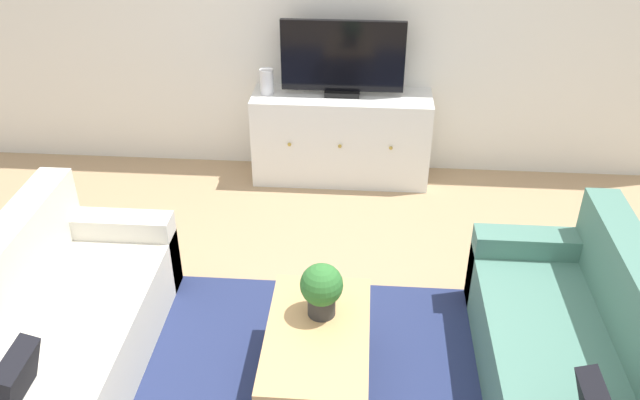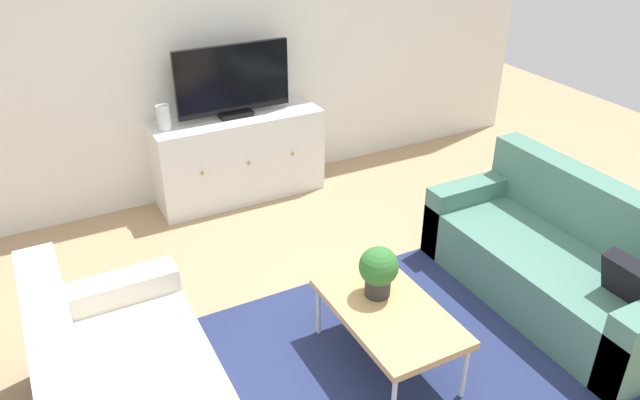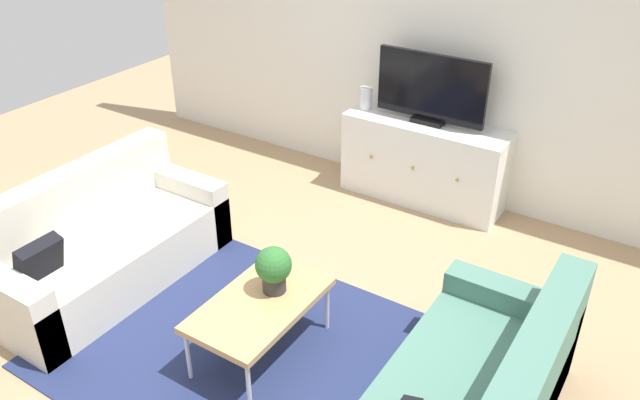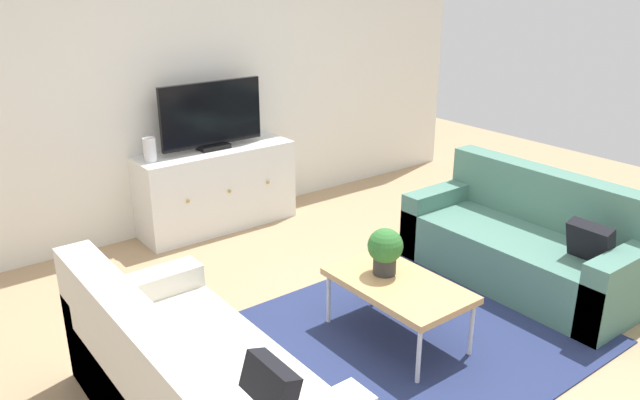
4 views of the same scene
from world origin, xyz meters
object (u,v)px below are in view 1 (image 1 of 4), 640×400
couch_left_side (48,336)px  flat_screen_tv (343,59)px  couch_right_side (584,365)px  potted_plant (322,288)px  tv_console (341,138)px  glass_vase (267,82)px  coffee_table (317,336)px

couch_left_side → flat_screen_tv: flat_screen_tv is taller
couch_right_side → potted_plant: size_ratio=5.70×
couch_left_side → potted_plant: couch_left_side is taller
potted_plant → tv_console: size_ratio=0.21×
couch_right_side → glass_vase: (-1.99, 2.37, 0.57)m
couch_left_side → glass_vase: bearing=69.6°
coffee_table → tv_console: bearing=89.8°
tv_console → flat_screen_tv: (-0.00, 0.02, 0.67)m
potted_plant → glass_vase: glass_vase is taller
potted_plant → glass_vase: bearing=105.2°
couch_left_side → glass_vase: 2.60m
flat_screen_tv → glass_vase: 0.64m
glass_vase → couch_left_side: bearing=-110.4°
potted_plant → couch_left_side: bearing=-174.6°
couch_right_side → tv_console: couch_right_side is taller
tv_console → glass_vase: glass_vase is taller
couch_left_side → flat_screen_tv: (1.49, 2.39, 0.77)m
couch_right_side → couch_left_side: bearing=180.0°
potted_plant → flat_screen_tv: 2.30m
couch_right_side → flat_screen_tv: bearing=120.0°
potted_plant → glass_vase: 2.33m
tv_console → flat_screen_tv: 0.67m
coffee_table → tv_console: 2.38m
tv_console → glass_vase: size_ratio=7.14×
flat_screen_tv → potted_plant: bearing=-90.0°
couch_right_side → tv_console: 2.75m
couch_left_side → coffee_table: 1.48m
couch_left_side → tv_console: size_ratio=1.23×
coffee_table → glass_vase: 2.49m
couch_right_side → glass_vase: glass_vase is taller
flat_screen_tv → glass_vase: size_ratio=4.78×
couch_right_side → coffee_table: size_ratio=1.94×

